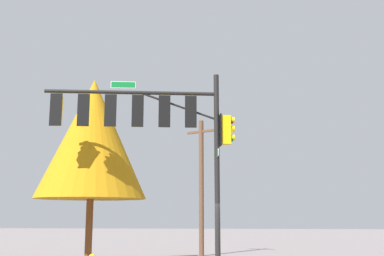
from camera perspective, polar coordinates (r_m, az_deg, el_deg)
signal_pole_assembly at (r=17.84m, az=-4.80°, el=0.53°), size 7.09×1.73×7.43m
utility_pole at (r=25.32m, az=1.14°, el=-6.75°), size 1.62×1.00×7.16m
tree_near at (r=20.60m, az=-11.93°, el=-1.21°), size 4.64×4.64×7.91m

